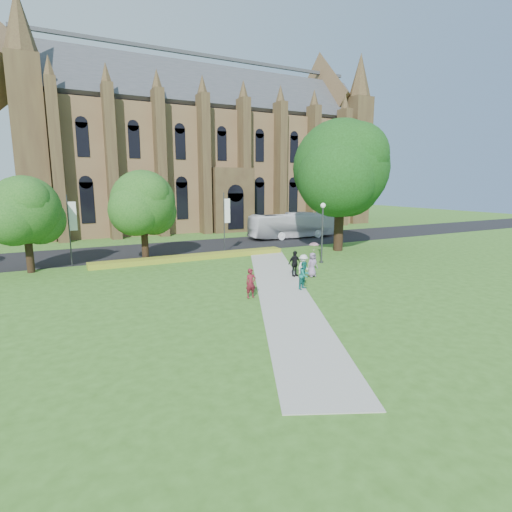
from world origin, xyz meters
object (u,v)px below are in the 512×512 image
large_tree (341,168)px  pedestrian_0 (251,283)px  tour_coach (292,225)px  streetlamp (322,225)px

large_tree → pedestrian_0: (-15.97, -11.37, -7.42)m
large_tree → tour_coach: (0.91, 10.14, -6.74)m
streetlamp → tour_coach: size_ratio=0.45×
pedestrian_0 → large_tree: bearing=39.0°
large_tree → tour_coach: 12.21m
streetlamp → tour_coach: 16.07m
streetlamp → pedestrian_0: 12.74m
large_tree → tour_coach: size_ratio=1.14×
large_tree → streetlamp: bearing=-140.7°
streetlamp → pedestrian_0: size_ratio=2.89×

